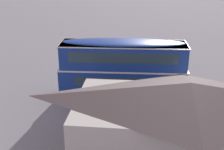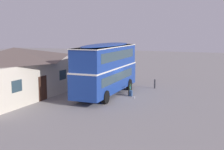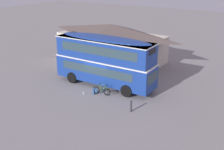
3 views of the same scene
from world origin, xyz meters
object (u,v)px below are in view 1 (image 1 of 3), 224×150
(backpack_on_ground, at_px, (120,83))
(touring_bicycle, at_px, (113,83))
(kerb_bollard, at_px, (73,75))
(double_decker_bus, at_px, (123,67))
(water_bottle_clear_plastic, at_px, (128,82))

(backpack_on_ground, bearing_deg, touring_bicycle, 22.14)
(backpack_on_ground, xyz_separation_m, kerb_bollard, (4.41, -1.15, 0.20))
(backpack_on_ground, height_order, kerb_bollard, kerb_bollard)
(touring_bicycle, xyz_separation_m, kerb_bollard, (3.86, -1.37, 0.13))
(double_decker_bus, distance_m, backpack_on_ground, 3.25)
(touring_bicycle, bearing_deg, kerb_bollard, -19.62)
(water_bottle_clear_plastic, bearing_deg, touring_bicycle, 33.00)
(double_decker_bus, bearing_deg, backpack_on_ground, -80.97)
(touring_bicycle, distance_m, backpack_on_ground, 0.60)
(double_decker_bus, relative_size, kerb_bollard, 10.23)
(touring_bicycle, relative_size, water_bottle_clear_plastic, 6.82)
(touring_bicycle, bearing_deg, double_decker_bus, 114.46)
(double_decker_bus, xyz_separation_m, water_bottle_clear_plastic, (-0.39, -2.84, -2.52))
(double_decker_bus, relative_size, water_bottle_clear_plastic, 39.25)
(kerb_bollard, bearing_deg, double_decker_bus, 144.72)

